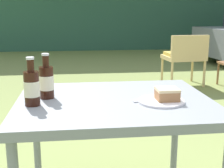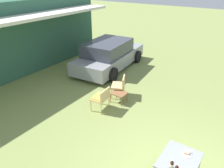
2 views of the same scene
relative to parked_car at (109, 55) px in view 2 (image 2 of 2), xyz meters
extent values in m
cube|color=silver|center=(-3.34, 1.91, 1.94)|extent=(9.84, 1.20, 0.12)
cube|color=gray|center=(0.07, 0.01, -0.18)|extent=(4.37, 2.11, 0.59)
cube|color=#383D47|center=(-0.14, -0.01, 0.41)|extent=(2.46, 1.80, 0.59)
cylinder|color=black|center=(1.29, 1.02, -0.34)|extent=(0.62, 0.25, 0.61)
cylinder|color=black|center=(1.46, -0.77, -0.34)|extent=(0.62, 0.25, 0.61)
cylinder|color=black|center=(-1.32, 0.78, -0.34)|extent=(0.62, 0.25, 0.61)
cylinder|color=black|center=(-1.16, -1.01, -0.34)|extent=(0.62, 0.25, 0.61)
cylinder|color=tan|center=(-2.97, -1.65, -0.45)|extent=(0.04, 0.04, 0.39)
cylinder|color=tan|center=(-3.48, -1.69, -0.45)|extent=(0.04, 0.04, 0.39)
cylinder|color=tan|center=(-2.93, -2.04, -0.45)|extent=(0.04, 0.04, 0.39)
cylinder|color=tan|center=(-3.44, -2.09, -0.45)|extent=(0.04, 0.04, 0.39)
cube|color=tan|center=(-3.21, -1.87, -0.22)|extent=(0.61, 0.51, 0.06)
cube|color=tan|center=(-3.19, -2.07, -0.03)|extent=(0.57, 0.10, 0.32)
cube|color=gold|center=(-3.21, -1.87, -0.17)|extent=(0.55, 0.43, 0.05)
cylinder|color=tan|center=(-1.96, -1.58, -0.45)|extent=(0.04, 0.04, 0.39)
cylinder|color=tan|center=(-2.42, -1.80, -0.45)|extent=(0.04, 0.04, 0.39)
cylinder|color=tan|center=(-1.78, -1.94, -0.45)|extent=(0.04, 0.04, 0.39)
cylinder|color=tan|center=(-2.25, -2.16, -0.45)|extent=(0.04, 0.04, 0.39)
cube|color=tan|center=(-2.10, -1.87, -0.22)|extent=(0.71, 0.66, 0.06)
cube|color=tan|center=(-2.02, -2.05, -0.03)|extent=(0.54, 0.29, 0.32)
cube|color=brown|center=(-2.46, -2.14, -0.30)|extent=(0.44, 0.51, 0.03)
cylinder|color=brown|center=(-2.65, -2.37, -0.48)|extent=(0.03, 0.03, 0.33)
cylinder|color=brown|center=(-2.26, -2.37, -0.48)|extent=(0.03, 0.03, 0.33)
cylinder|color=brown|center=(-2.65, -1.91, -0.48)|extent=(0.03, 0.03, 0.33)
cylinder|color=brown|center=(-2.26, -1.91, -0.48)|extent=(0.03, 0.03, 0.33)
cube|color=gray|center=(-4.66, -5.00, 0.05)|extent=(0.92, 0.74, 0.04)
cylinder|color=gray|center=(-4.24, -5.33, -0.31)|extent=(0.04, 0.04, 0.68)
cylinder|color=gray|center=(-4.24, -4.67, -0.31)|extent=(0.04, 0.04, 0.68)
cylinder|color=white|center=(-4.45, -5.08, 0.08)|extent=(0.21, 0.21, 0.01)
cube|color=#9E6B42|center=(-4.43, -5.08, 0.10)|extent=(0.10, 0.09, 0.04)
cube|color=#DBBC89|center=(-4.43, -5.08, 0.13)|extent=(0.10, 0.09, 0.01)
cylinder|color=black|center=(-4.98, -4.95, 0.15)|extent=(0.07, 0.07, 0.15)
cylinder|color=black|center=(-4.98, -4.95, 0.25)|extent=(0.03, 0.03, 0.05)
cylinder|color=silver|center=(-4.98, -4.95, 0.28)|extent=(0.03, 0.03, 0.01)
cylinder|color=beige|center=(-4.98, -4.95, 0.15)|extent=(0.07, 0.07, 0.07)
cylinder|color=black|center=(-5.03, -5.06, 0.25)|extent=(0.03, 0.03, 0.05)
cylinder|color=silver|center=(-5.03, -5.06, 0.28)|extent=(0.03, 0.03, 0.01)
cube|color=silver|center=(-4.50, -5.06, 0.07)|extent=(0.17, 0.02, 0.01)
camera|label=1|loc=(-4.84, -6.41, 0.48)|focal=50.00mm
camera|label=2|loc=(-8.14, -5.71, 3.40)|focal=35.00mm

